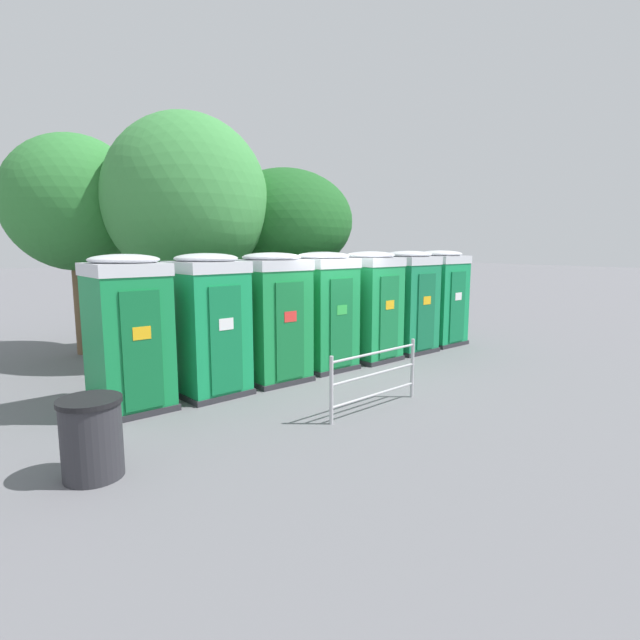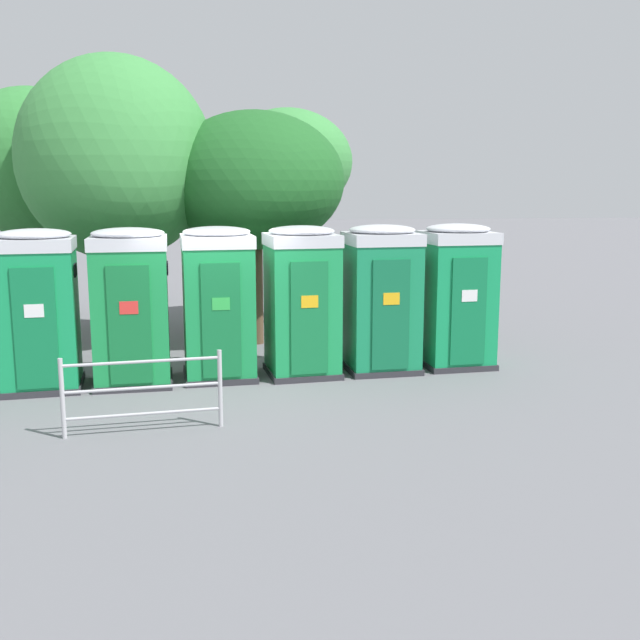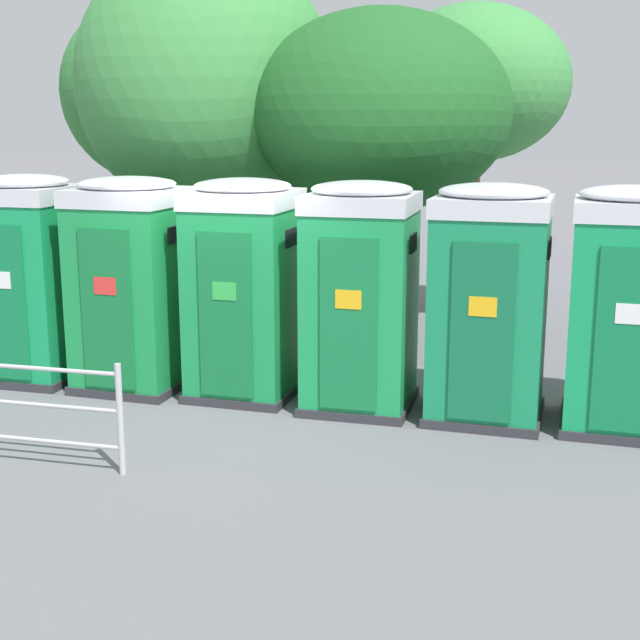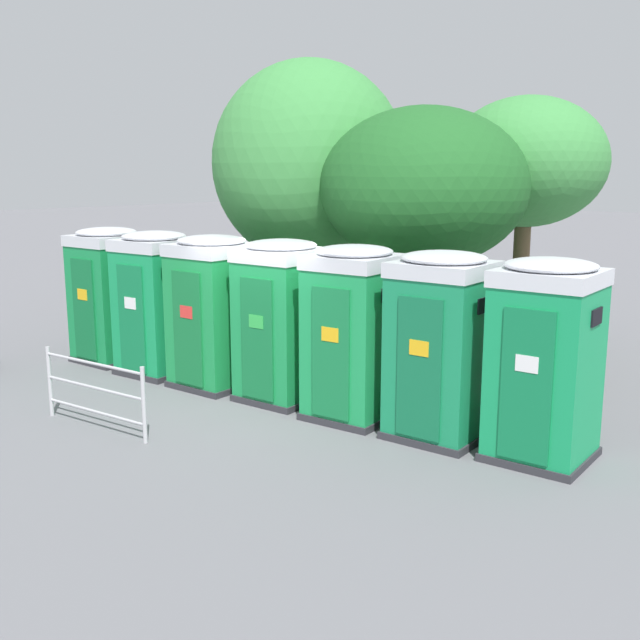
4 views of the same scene
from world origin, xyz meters
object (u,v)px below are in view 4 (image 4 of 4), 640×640
Objects in this scene: portapotty_4 at (353,332)px; event_barrier at (94,390)px; portapotty_2 at (213,311)px; street_tree_1 at (423,188)px; street_tree_2 at (302,167)px; street_tree_3 at (526,164)px; portapotty_3 at (282,320)px; portapotty_1 at (156,302)px; portapotty_5 at (441,345)px; street_tree_0 at (309,164)px; portapotty_6 at (545,360)px; portapotty_0 at (109,294)px.

portapotty_4 reaches higher than event_barrier.
street_tree_1 is at bearing 52.86° from portapotty_2.
street_tree_2 is 1.07× the size of street_tree_3.
portapotty_3 is at bearing -179.02° from portapotty_4.
street_tree_3 is at bearing 48.55° from portapotty_1.
portapotty_3 is 0.55× the size of street_tree_1.
portapotty_2 is 1.40m from portapotty_3.
portapotty_5 is 0.48× the size of street_tree_2.
street_tree_0 is at bearing 123.72° from portapotty_3.
portapotty_3 is 5.62m from street_tree_3.
street_tree_2 reaches higher than street_tree_3.
portapotty_2 is at bearing -172.74° from portapotty_3.
portapotty_2 is 5.61m from portapotty_6.
portapotty_4 is 0.45× the size of street_tree_0.
street_tree_1 is (5.00, 3.01, 2.00)m from portapotty_0.
portapotty_0 and portapotty_2 have the same top height.
portapotty_3 is (4.20, 0.29, -0.00)m from portapotty_0.
street_tree_2 reaches higher than portapotty_6.
street_tree_2 is 2.57× the size of event_barrier.
street_tree_1 is at bearing 127.83° from portapotty_5.
portapotty_4 is at bearing 4.12° from portapotty_2.
portapotty_6 is (2.79, 0.26, -0.00)m from portapotty_4.
portapotty_6 is (6.99, 0.56, -0.00)m from portapotty_1.
street_tree_0 is at bearing -45.11° from street_tree_2.
portapotty_5 is at bearing -29.54° from street_tree_0.
street_tree_3 reaches higher than street_tree_1.
street_tree_3 is (5.87, 5.08, 2.41)m from portapotty_0.
portapotty_5 is 1.00× the size of portapotty_6.
portapotty_2 is at bearing -81.15° from street_tree_0.
portapotty_2 is 1.00× the size of portapotty_5.
event_barrier is at bearing -54.26° from portapotty_1.
street_tree_2 is (-8.03, 4.48, 2.36)m from portapotty_6.
street_tree_1 is (-2.00, 2.58, 2.00)m from portapotty_5.
street_tree_1 is at bearing 144.41° from portapotty_6.
street_tree_3 reaches higher than portapotty_2.
event_barrier is at bearing -81.41° from street_tree_0.
portapotty_1 and portapotty_2 have the same top height.
portapotty_0 is 4.21m from portapotty_3.
street_tree_2 is (0.36, 5.06, 2.36)m from portapotty_0.
portapotty_1 is 2.81m from portapotty_3.
street_tree_3 is at bearing 58.28° from portapotty_2.
portapotty_5 is 4.83m from event_barrier.
portapotty_5 is at bearing -76.38° from street_tree_3.
portapotty_1 is 0.52× the size of street_tree_3.
portapotty_5 is at bearing 36.90° from event_barrier.
portapotty_6 is at bearing -22.39° from street_tree_0.
street_tree_1 is (-3.40, 2.43, 2.00)m from portapotty_6.
portapotty_5 is 8.43m from street_tree_2.
portapotty_3 is 4.12m from street_tree_0.
portapotty_2 and portapotty_4 have the same top height.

